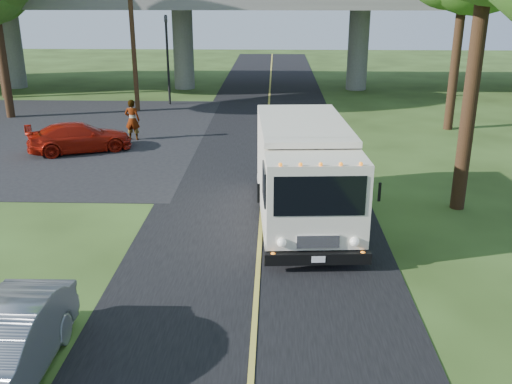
{
  "coord_description": "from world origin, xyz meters",
  "views": [
    {
      "loc": [
        0.38,
        -8.14,
        6.54
      ],
      "look_at": [
        -0.09,
        5.77,
        1.6
      ],
      "focal_mm": 40.0,
      "sensor_mm": 36.0,
      "label": 1
    }
  ],
  "objects_px": {
    "utility_pole": "(132,28)",
    "pedestrian": "(132,120)",
    "traffic_signal": "(167,50)",
    "red_sedan": "(80,137)",
    "step_van": "(304,170)"
  },
  "relations": [
    {
      "from": "utility_pole",
      "to": "pedestrian",
      "type": "distance_m",
      "value": 7.74
    },
    {
      "from": "pedestrian",
      "to": "traffic_signal",
      "type": "bearing_deg",
      "value": -85.48
    },
    {
      "from": "utility_pole",
      "to": "red_sedan",
      "type": "distance_m",
      "value": 9.61
    },
    {
      "from": "utility_pole",
      "to": "red_sedan",
      "type": "xyz_separation_m",
      "value": [
        -0.45,
        -8.74,
        -3.97
      ]
    },
    {
      "from": "traffic_signal",
      "to": "red_sedan",
      "type": "bearing_deg",
      "value": -100.27
    },
    {
      "from": "step_van",
      "to": "pedestrian",
      "type": "bearing_deg",
      "value": 124.0
    },
    {
      "from": "red_sedan",
      "to": "pedestrian",
      "type": "relative_size",
      "value": 2.28
    },
    {
      "from": "red_sedan",
      "to": "pedestrian",
      "type": "xyz_separation_m",
      "value": [
        1.8,
        2.05,
        0.32
      ]
    },
    {
      "from": "utility_pole",
      "to": "pedestrian",
      "type": "bearing_deg",
      "value": -78.58
    },
    {
      "from": "traffic_signal",
      "to": "step_van",
      "type": "height_order",
      "value": "traffic_signal"
    },
    {
      "from": "pedestrian",
      "to": "step_van",
      "type": "bearing_deg",
      "value": 133.21
    },
    {
      "from": "step_van",
      "to": "red_sedan",
      "type": "xyz_separation_m",
      "value": [
        -9.19,
        7.5,
        -0.96
      ]
    },
    {
      "from": "traffic_signal",
      "to": "step_van",
      "type": "distance_m",
      "value": 19.69
    },
    {
      "from": "utility_pole",
      "to": "traffic_signal",
      "type": "bearing_deg",
      "value": 53.13
    },
    {
      "from": "traffic_signal",
      "to": "step_van",
      "type": "bearing_deg",
      "value": -68.36
    }
  ]
}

